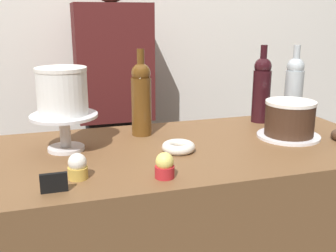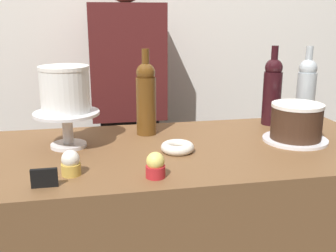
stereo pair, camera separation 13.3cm
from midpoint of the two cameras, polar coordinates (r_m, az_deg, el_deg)
name	(u,v)px [view 1 (the left image)]	position (r m, az deg, el deg)	size (l,w,h in m)	color
back_wall	(118,24)	(2.22, -8.88, 14.02)	(6.00, 0.05, 2.60)	silver
cake_stand_pedestal	(65,126)	(1.41, -16.99, 0.00)	(0.22, 0.22, 0.13)	silver
white_layer_cake	(62,91)	(1.39, -17.37, 4.69)	(0.17, 0.17, 0.16)	white
silver_serving_platter	(288,136)	(1.57, 14.28, -1.40)	(0.23, 0.23, 0.01)	white
chocolate_round_cake	(290,118)	(1.55, 14.45, 1.07)	(0.18, 0.18, 0.13)	#3D2619
wine_bottle_amber	(141,98)	(1.53, -6.29, 3.96)	(0.08, 0.08, 0.33)	#5B3814
wine_bottle_clear	(294,89)	(1.77, 15.26, 5.07)	(0.08, 0.08, 0.33)	#B2BCC1
wine_bottle_dark_red	(262,88)	(1.74, 10.93, 5.20)	(0.08, 0.08, 0.33)	black
cupcake_vanilla	(78,167)	(1.18, -15.82, -5.62)	(0.06, 0.06, 0.07)	gold
cupcake_lemon	(165,166)	(1.14, -3.84, -5.69)	(0.06, 0.06, 0.07)	red
donut_sugar	(178,147)	(1.36, -1.32, -3.01)	(0.11, 0.11, 0.03)	silver
price_sign_chalkboard	(54,183)	(1.11, -19.14, -7.63)	(0.07, 0.01, 0.05)	black
barista_figure	(115,120)	(2.05, -9.31, 0.84)	(0.36, 0.22, 1.60)	black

